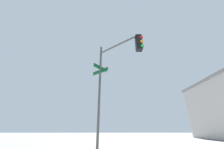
{
  "coord_description": "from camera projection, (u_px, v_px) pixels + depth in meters",
  "views": [
    {
      "loc": [
        -0.89,
        -6.36,
        1.38
      ],
      "look_at": [
        -7.3,
        -6.36,
        4.12
      ],
      "focal_mm": 20.5,
      "sensor_mm": 36.0,
      "label": 1
    }
  ],
  "objects": [
    {
      "name": "traffic_signal_near",
      "position": [
        116.0,
        68.0,
        6.36
      ],
      "size": [
        2.13,
        2.54,
        5.91
      ],
      "color": "#474C47",
      "rests_on": "ground_plane"
    }
  ]
}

